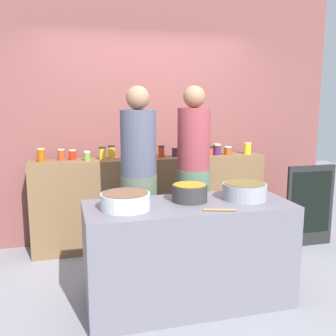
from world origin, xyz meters
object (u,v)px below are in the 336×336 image
Objects in this scene: cooking_pot_left at (125,201)px; preserve_jar_12 at (210,151)px; preserve_jar_8 at (161,152)px; cooking_pot_right at (245,191)px; preserve_jar_4 at (102,153)px; preserve_jar_14 at (228,150)px; chalkboard_sign at (310,206)px; preserve_jar_3 at (87,156)px; wooden_spoon at (220,210)px; preserve_jar_6 at (125,153)px; preserve_jar_1 at (61,155)px; preserve_jar_5 at (111,152)px; cook_in_cap at (193,185)px; preserve_jar_15 at (248,148)px; cook_with_tongs at (139,192)px; preserve_jar_10 at (189,152)px; preserve_jar_7 at (138,152)px; preserve_jar_13 at (217,149)px; preserve_jar_0 at (41,155)px; preserve_jar_9 at (175,152)px; preserve_jar_2 at (73,155)px; cooking_pot_center at (190,193)px; preserve_jar_11 at (201,149)px.

preserve_jar_12 is at bearing 48.69° from cooking_pot_left.
cooking_pot_right is (0.39, -1.36, -0.17)m from preserve_jar_8.
preserve_jar_4 is 1.73m from cooking_pot_right.
preserve_jar_4 is 1.26m from preserve_jar_12.
chalkboard_sign is (0.83, -0.51, -0.61)m from preserve_jar_14.
wooden_spoon is at bearing -61.26° from preserve_jar_3.
cooking_pot_left is at bearing -99.07° from preserve_jar_6.
preserve_jar_5 reaches higher than preserve_jar_1.
preserve_jar_6 is at bearing -179.49° from preserve_jar_14.
preserve_jar_8 is 1.35× the size of preserve_jar_14.
cook_in_cap is at bearing -74.05° from preserve_jar_8.
chalkboard_sign is (1.48, 0.13, -0.36)m from cook_in_cap.
preserve_jar_15 reaches higher than preserve_jar_8.
chalkboard_sign is (2.06, 0.26, -0.36)m from cook_with_tongs.
preserve_jar_10 is at bearing -0.19° from preserve_jar_3.
preserve_jar_14 is (1.50, 0.02, -0.02)m from preserve_jar_4.
preserve_jar_10 is (1.00, -0.03, -0.01)m from preserve_jar_4.
preserve_jar_3 reaches higher than preserve_jar_7.
preserve_jar_13 is 0.07× the size of cook_in_cap.
preserve_jar_7 is 0.11× the size of chalkboard_sign.
cook_in_cap reaches higher than cooking_pot_left.
preserve_jar_0 is 2.18m from wooden_spoon.
preserve_jar_6 is 0.07× the size of cook_with_tongs.
preserve_jar_4 is 1.43× the size of preserve_jar_9.
preserve_jar_14 is 0.26m from preserve_jar_15.
preserve_jar_2 is 0.78× the size of preserve_jar_5.
preserve_jar_6 is 1.17× the size of preserve_jar_7.
cooking_pot_left is 1.13m from cook_in_cap.
preserve_jar_6 is at bearing 4.03° from preserve_jar_3.
preserve_jar_8 reaches higher than preserve_jar_6.
preserve_jar_5 is 1.07× the size of preserve_jar_8.
preserve_jar_6 is (0.69, -0.07, -0.00)m from preserve_jar_1.
preserve_jar_8 is 0.33m from preserve_jar_10.
preserve_jar_7 is at bearing 0.97° from preserve_jar_2.
cooking_pot_center is at bearing -71.07° from preserve_jar_5.
cooking_pot_right is at bearing -74.04° from preserve_jar_8.
preserve_jar_10 reaches higher than cooking_pot_center.
cook_in_cap reaches higher than wooden_spoon.
preserve_jar_8 is at bearing 65.32° from cooking_pot_left.
preserve_jar_11 is (1.81, -0.02, 0.00)m from preserve_jar_0.
wooden_spoon is (1.37, -1.69, -0.24)m from preserve_jar_0.
preserve_jar_1 is at bearing 130.32° from cook_with_tongs.
preserve_jar_10 reaches higher than cooking_pot_right.
preserve_jar_5 is 0.57m from preserve_jar_8.
preserve_jar_7 reaches higher than preserve_jar_14.
preserve_jar_11 reaches higher than cooking_pot_left.
preserve_jar_12 reaches higher than preserve_jar_7.
cook_in_cap is at bearing -123.38° from preserve_jar_12.
preserve_jar_7 is at bearing 96.77° from cooking_pot_center.
cook_with_tongs is 1.92× the size of chalkboard_sign.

